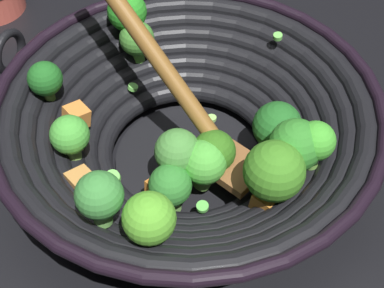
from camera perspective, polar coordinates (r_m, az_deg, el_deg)
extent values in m
plane|color=black|center=(0.64, -0.40, -1.91)|extent=(4.00, 4.00, 0.00)
cylinder|color=black|center=(0.64, -0.40, -1.63)|extent=(0.17, 0.17, 0.01)
torus|color=black|center=(0.62, -0.41, -0.70)|extent=(0.22, 0.22, 0.02)
torus|color=black|center=(0.62, -0.42, -0.05)|extent=(0.25, 0.25, 0.02)
torus|color=black|center=(0.61, -0.42, 0.62)|extent=(0.28, 0.28, 0.02)
torus|color=black|center=(0.60, -0.43, 1.30)|extent=(0.31, 0.31, 0.02)
torus|color=black|center=(0.59, -0.43, 2.01)|extent=(0.33, 0.33, 0.02)
torus|color=black|center=(0.58, -0.44, 2.73)|extent=(0.36, 0.36, 0.02)
torus|color=black|center=(0.58, -0.45, 3.48)|extent=(0.39, 0.39, 0.02)
torus|color=black|center=(0.57, -0.45, 4.24)|extent=(0.41, 0.41, 0.01)
torus|color=black|center=(0.66, -18.29, 8.99)|extent=(0.03, 0.05, 0.05)
cylinder|color=#72A740|center=(0.56, 10.17, -2.32)|extent=(0.03, 0.03, 0.03)
sphere|color=#307F28|center=(0.54, 10.63, -0.13)|extent=(0.05, 0.05, 0.05)
cylinder|color=#7BC14A|center=(0.56, 12.17, -1.48)|extent=(0.02, 0.02, 0.02)
sphere|color=green|center=(0.54, 12.62, 0.31)|extent=(0.04, 0.04, 0.04)
cylinder|color=#79AC4E|center=(0.59, -1.45, -2.75)|extent=(0.03, 0.02, 0.03)
sphere|color=#468839|center=(0.56, -1.51, -0.77)|extent=(0.05, 0.05, 0.05)
cylinder|color=#7EAB48|center=(0.59, -12.08, -0.77)|extent=(0.02, 0.02, 0.02)
sphere|color=green|center=(0.57, -12.50, 0.95)|extent=(0.04, 0.04, 0.04)
cylinder|color=#7EBC52|center=(0.62, 8.43, -0.19)|extent=(0.04, 0.04, 0.03)
sphere|color=#1F6021|center=(0.60, 8.78, 1.84)|extent=(0.05, 0.05, 0.05)
cylinder|color=#67A94C|center=(0.49, -9.14, -7.14)|extent=(0.02, 0.02, 0.02)
sphere|color=#3A8539|center=(0.47, -9.55, -5.22)|extent=(0.04, 0.04, 0.04)
cylinder|color=#78C35B|center=(0.68, -6.51, 11.57)|extent=(0.03, 0.02, 0.02)
sphere|color=#288C21|center=(0.67, -6.72, 13.42)|extent=(0.05, 0.05, 0.05)
cylinder|color=#5E923B|center=(0.58, 1.21, -3.67)|extent=(0.03, 0.03, 0.02)
sphere|color=green|center=(0.56, 1.25, -1.88)|extent=(0.05, 0.05, 0.05)
cylinder|color=#76BF4A|center=(0.55, 8.09, -4.90)|extent=(0.03, 0.03, 0.02)
sphere|color=#3C7F21|center=(0.52, 8.48, -2.77)|extent=(0.06, 0.06, 0.06)
cylinder|color=olive|center=(0.62, -14.51, 5.00)|extent=(0.01, 0.01, 0.01)
sphere|color=#1D601F|center=(0.60, -14.92, 6.53)|extent=(0.04, 0.04, 0.04)
cylinder|color=#65B43F|center=(0.68, -5.55, 9.11)|extent=(0.02, 0.02, 0.02)
sphere|color=#41842F|center=(0.67, -5.71, 10.79)|extent=(0.04, 0.04, 0.04)
cylinder|color=#87C051|center=(0.49, -4.24, -9.61)|extent=(0.03, 0.03, 0.02)
sphere|color=#57AA2D|center=(0.47, -4.45, -7.65)|extent=(0.05, 0.05, 0.05)
cylinder|color=#78B344|center=(0.59, 2.20, -2.55)|extent=(0.02, 0.02, 0.02)
sphere|color=#306819|center=(0.57, 2.28, -0.77)|extent=(0.05, 0.05, 0.05)
cylinder|color=#79B251|center=(0.58, -2.18, -6.03)|extent=(0.03, 0.03, 0.02)
sphere|color=#2E782B|center=(0.55, -2.27, -4.27)|extent=(0.04, 0.04, 0.04)
cube|color=gold|center=(0.56, 9.20, -3.70)|extent=(0.04, 0.04, 0.03)
cube|color=#CF8C45|center=(0.56, -11.37, -3.99)|extent=(0.03, 0.03, 0.03)
cube|color=orange|center=(0.55, 7.55, -5.81)|extent=(0.03, 0.02, 0.02)
cube|color=orange|center=(0.59, 8.37, -2.22)|extent=(0.04, 0.04, 0.04)
cube|color=#C97329|center=(0.58, -2.97, -4.93)|extent=(0.03, 0.03, 0.03)
cube|color=orange|center=(0.61, -11.84, 2.80)|extent=(0.03, 0.03, 0.03)
cylinder|color=#56B247|center=(0.55, 1.09, -6.48)|extent=(0.02, 0.02, 0.01)
cylinder|color=#6BC651|center=(0.52, -9.99, -4.54)|extent=(0.02, 0.02, 0.01)
cylinder|color=#99D166|center=(0.55, -5.47, -6.23)|extent=(0.02, 0.02, 0.01)
cylinder|color=#6BC651|center=(0.56, 10.87, -1.34)|extent=(0.02, 0.02, 0.01)
cylinder|color=#6BC651|center=(0.66, -6.11, 5.84)|extent=(0.02, 0.02, 0.01)
cylinder|color=#99D166|center=(0.65, 2.05, 2.66)|extent=(0.01, 0.01, 0.00)
cylinder|color=#6BC651|center=(0.66, 8.84, 10.90)|extent=(0.01, 0.01, 0.01)
cylinder|color=#6BC651|center=(0.55, -8.52, -3.18)|extent=(0.02, 0.02, 0.01)
cube|color=brown|center=(0.58, 3.99, -1.97)|extent=(0.07, 0.05, 0.01)
cylinder|color=brown|center=(0.57, -4.77, 10.20)|extent=(0.19, 0.02, 0.16)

